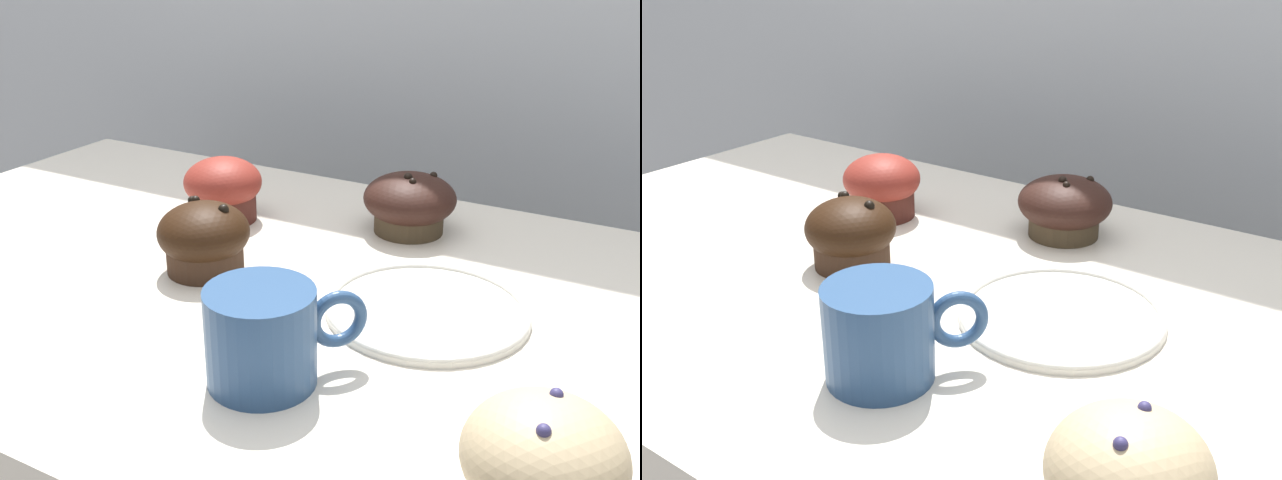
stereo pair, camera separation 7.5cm
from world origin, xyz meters
The scene contains 7 objects.
wall_back centered at (0.00, 0.60, 0.90)m, with size 3.20×0.10×1.80m, color #B2B7BC.
muffin_front_center centered at (-0.04, -0.01, 0.93)m, with size 0.10×0.10×0.08m.
muffin_back_left centered at (0.11, 0.19, 0.92)m, with size 0.11×0.11×0.07m.
muffin_back_right centered at (-0.11, 0.12, 0.93)m, with size 0.09×0.09×0.08m.
muffin_front_left centered at (0.36, -0.20, 0.93)m, with size 0.10×0.10×0.08m.
coffee_cup centered at (0.13, -0.16, 0.93)m, with size 0.11×0.11×0.08m.
serving_plate centered at (0.20, 0.01, 0.89)m, with size 0.19×0.19×0.01m.
Camera 2 is at (0.48, -0.54, 1.23)m, focal length 42.00 mm.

